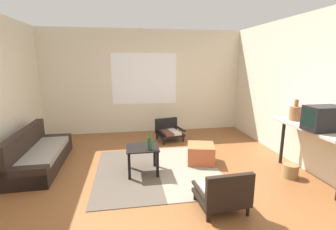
{
  "coord_description": "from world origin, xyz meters",
  "views": [
    {
      "loc": [
        -0.46,
        -3.54,
        1.89
      ],
      "look_at": [
        0.31,
        1.1,
        0.85
      ],
      "focal_mm": 26.23,
      "sensor_mm": 36.0,
      "label": 1
    }
  ],
  "objects_px": {
    "couch": "(39,155)",
    "glass_bottle": "(150,143)",
    "coffee_table": "(142,153)",
    "crt_television": "(324,118)",
    "clay_vase": "(295,113)",
    "console_shelf": "(310,132)",
    "armchair_striped_foreground": "(223,194)",
    "armchair_by_window": "(169,130)",
    "ottoman_orange": "(201,154)",
    "wicker_basket": "(290,171)"
  },
  "relations": [
    {
      "from": "armchair_by_window",
      "to": "console_shelf",
      "type": "height_order",
      "value": "console_shelf"
    },
    {
      "from": "ottoman_orange",
      "to": "armchair_striped_foreground",
      "type": "bearing_deg",
      "value": -96.38
    },
    {
      "from": "armchair_striped_foreground",
      "to": "console_shelf",
      "type": "xyz_separation_m",
      "value": [
        1.67,
        0.63,
        0.54
      ]
    },
    {
      "from": "crt_television",
      "to": "clay_vase",
      "type": "bearing_deg",
      "value": 89.71
    },
    {
      "from": "armchair_by_window",
      "to": "crt_television",
      "type": "xyz_separation_m",
      "value": [
        1.85,
        -2.65,
        0.85
      ]
    },
    {
      "from": "armchair_by_window",
      "to": "coffee_table",
      "type": "bearing_deg",
      "value": -113.34
    },
    {
      "from": "console_shelf",
      "to": "wicker_basket",
      "type": "height_order",
      "value": "console_shelf"
    },
    {
      "from": "coffee_table",
      "to": "ottoman_orange",
      "type": "bearing_deg",
      "value": 12.92
    },
    {
      "from": "ottoman_orange",
      "to": "glass_bottle",
      "type": "xyz_separation_m",
      "value": [
        -1.0,
        -0.4,
        0.4
      ]
    },
    {
      "from": "ottoman_orange",
      "to": "glass_bottle",
      "type": "height_order",
      "value": "glass_bottle"
    },
    {
      "from": "armchair_striped_foreground",
      "to": "clay_vase",
      "type": "relative_size",
      "value": 1.77
    },
    {
      "from": "crt_television",
      "to": "clay_vase",
      "type": "relative_size",
      "value": 1.47
    },
    {
      "from": "console_shelf",
      "to": "wicker_basket",
      "type": "bearing_deg",
      "value": 158.62
    },
    {
      "from": "armchair_striped_foreground",
      "to": "wicker_basket",
      "type": "height_order",
      "value": "armchair_striped_foreground"
    },
    {
      "from": "ottoman_orange",
      "to": "clay_vase",
      "type": "xyz_separation_m",
      "value": [
        1.49,
        -0.52,
        0.85
      ]
    },
    {
      "from": "armchair_striped_foreground",
      "to": "glass_bottle",
      "type": "distance_m",
      "value": 1.45
    },
    {
      "from": "armchair_by_window",
      "to": "ottoman_orange",
      "type": "bearing_deg",
      "value": -76.43
    },
    {
      "from": "couch",
      "to": "glass_bottle",
      "type": "xyz_separation_m",
      "value": [
        1.96,
        -0.71,
        0.36
      ]
    },
    {
      "from": "crt_television",
      "to": "clay_vase",
      "type": "distance_m",
      "value": 0.64
    },
    {
      "from": "armchair_by_window",
      "to": "wicker_basket",
      "type": "distance_m",
      "value": 2.85
    },
    {
      "from": "coffee_table",
      "to": "crt_television",
      "type": "distance_m",
      "value": 2.84
    },
    {
      "from": "armchair_striped_foreground",
      "to": "wicker_basket",
      "type": "relative_size",
      "value": 2.65
    },
    {
      "from": "console_shelf",
      "to": "clay_vase",
      "type": "relative_size",
      "value": 3.92
    },
    {
      "from": "couch",
      "to": "console_shelf",
      "type": "distance_m",
      "value": 4.65
    },
    {
      "from": "couch",
      "to": "armchair_striped_foreground",
      "type": "bearing_deg",
      "value": -33.68
    },
    {
      "from": "armchair_by_window",
      "to": "clay_vase",
      "type": "relative_size",
      "value": 1.89
    },
    {
      "from": "coffee_table",
      "to": "wicker_basket",
      "type": "bearing_deg",
      "value": -13.55
    },
    {
      "from": "couch",
      "to": "ottoman_orange",
      "type": "relative_size",
      "value": 3.79
    },
    {
      "from": "armchair_by_window",
      "to": "console_shelf",
      "type": "distance_m",
      "value": 3.08
    },
    {
      "from": "ottoman_orange",
      "to": "crt_television",
      "type": "bearing_deg",
      "value": -37.84
    },
    {
      "from": "crt_television",
      "to": "glass_bottle",
      "type": "distance_m",
      "value": 2.65
    },
    {
      "from": "clay_vase",
      "to": "glass_bottle",
      "type": "bearing_deg",
      "value": 177.1
    },
    {
      "from": "wicker_basket",
      "to": "ottoman_orange",
      "type": "bearing_deg",
      "value": 147.13
    },
    {
      "from": "armchair_by_window",
      "to": "crt_television",
      "type": "height_order",
      "value": "crt_television"
    },
    {
      "from": "armchair_by_window",
      "to": "glass_bottle",
      "type": "xyz_separation_m",
      "value": [
        -0.64,
        -1.89,
        0.35
      ]
    },
    {
      "from": "ottoman_orange",
      "to": "wicker_basket",
      "type": "xyz_separation_m",
      "value": [
        1.29,
        -0.83,
        -0.06
      ]
    },
    {
      "from": "couch",
      "to": "armchair_striped_foreground",
      "type": "relative_size",
      "value": 2.89
    },
    {
      "from": "ottoman_orange",
      "to": "clay_vase",
      "type": "distance_m",
      "value": 1.8
    },
    {
      "from": "couch",
      "to": "coffee_table",
      "type": "height_order",
      "value": "couch"
    },
    {
      "from": "armchair_by_window",
      "to": "ottoman_orange",
      "type": "distance_m",
      "value": 1.53
    },
    {
      "from": "armchair_striped_foreground",
      "to": "glass_bottle",
      "type": "relative_size",
      "value": 2.38
    },
    {
      "from": "ottoman_orange",
      "to": "console_shelf",
      "type": "height_order",
      "value": "console_shelf"
    },
    {
      "from": "armchair_striped_foreground",
      "to": "glass_bottle",
      "type": "xyz_separation_m",
      "value": [
        -0.83,
        1.15,
        0.33
      ]
    },
    {
      "from": "glass_bottle",
      "to": "couch",
      "type": "bearing_deg",
      "value": 160.1
    },
    {
      "from": "glass_bottle",
      "to": "ottoman_orange",
      "type": "bearing_deg",
      "value": 21.74
    },
    {
      "from": "armchair_by_window",
      "to": "clay_vase",
      "type": "distance_m",
      "value": 2.85
    },
    {
      "from": "coffee_table",
      "to": "ottoman_orange",
      "type": "distance_m",
      "value": 1.15
    },
    {
      "from": "console_shelf",
      "to": "crt_television",
      "type": "relative_size",
      "value": 2.66
    },
    {
      "from": "coffee_table",
      "to": "wicker_basket",
      "type": "xyz_separation_m",
      "value": [
        2.4,
        -0.58,
        -0.25
      ]
    },
    {
      "from": "armchair_striped_foreground",
      "to": "crt_television",
      "type": "height_order",
      "value": "crt_television"
    }
  ]
}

